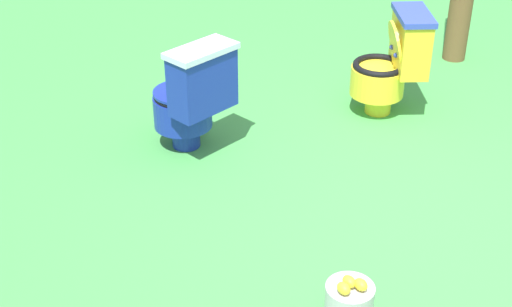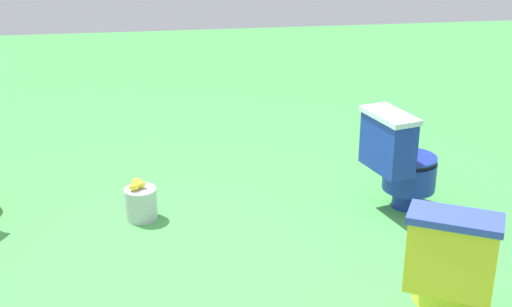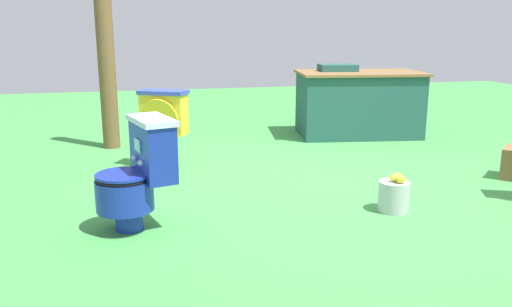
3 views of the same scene
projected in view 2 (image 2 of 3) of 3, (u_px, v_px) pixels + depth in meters
ground at (182, 285)px, 3.99m from camera, size 14.00×14.00×0.00m
toilet_yellow at (451, 269)px, 3.44m from camera, size 0.59×0.62×0.73m
toilet_blue at (400, 160)px, 4.76m from camera, size 0.58×0.52×0.73m
lemon_bucket at (141, 203)px, 4.72m from camera, size 0.22×0.22×0.28m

